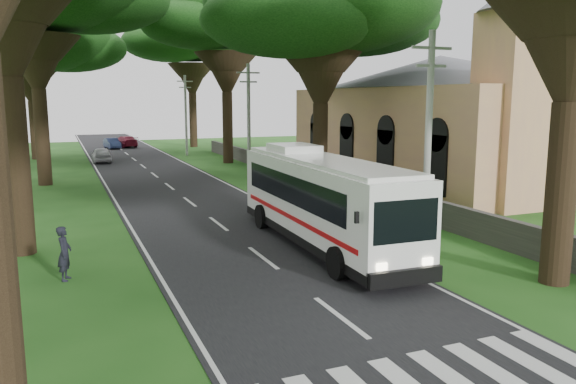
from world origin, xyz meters
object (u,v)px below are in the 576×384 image
(pole_far, at_px, (186,114))
(distant_car_c, at_px, (125,142))
(distant_car_b, at_px, (112,143))
(pedestrian, at_px, (64,253))
(pole_near, at_px, (428,142))
(coach_bus, at_px, (321,199))
(church, at_px, (440,110))
(pole_mid, at_px, (249,121))
(distant_car_a, at_px, (102,155))

(pole_far, height_order, distant_car_c, pole_far)
(distant_car_b, relative_size, pedestrian, 2.09)
(pole_far, distance_m, distant_car_b, 13.07)
(pole_near, relative_size, coach_bus, 0.68)
(church, xyz_separation_m, pedestrian, (-24.46, -13.46, -4.04))
(pole_mid, xyz_separation_m, pedestrian, (-12.10, -17.92, -3.31))
(church, relative_size, distant_car_c, 5.26)
(pole_near, distance_m, coach_bus, 4.59)
(distant_car_a, relative_size, pedestrian, 2.29)
(distant_car_a, bearing_deg, pole_far, -157.03)
(pole_near, xyz_separation_m, pedestrian, (-12.10, 2.08, -3.31))
(distant_car_b, distance_m, distant_car_c, 2.13)
(pole_mid, bearing_deg, pole_far, 90.00)
(pole_near, height_order, distant_car_c, pole_near)
(pole_far, bearing_deg, pole_mid, -90.00)
(distant_car_b, bearing_deg, pedestrian, -105.27)
(pole_mid, height_order, pole_far, same)
(pole_near, relative_size, pole_far, 1.00)
(distant_car_a, distance_m, distant_car_c, 16.22)
(pole_mid, distance_m, distant_car_b, 31.72)
(church, bearing_deg, pole_far, 116.82)
(distant_car_a, height_order, distant_car_c, distant_car_a)
(distant_car_a, xyz_separation_m, distant_car_c, (3.80, 15.77, -0.02))
(coach_bus, bearing_deg, pedestrian, -174.31)
(pole_mid, height_order, distant_car_c, pole_mid)
(distant_car_a, xyz_separation_m, pedestrian, (-3.60, -34.45, 0.16))
(pole_near, xyz_separation_m, distant_car_c, (-4.70, 52.30, -3.49))
(church, bearing_deg, distant_car_c, 114.90)
(pole_near, distance_m, distant_car_c, 52.63)
(church, distance_m, pole_near, 19.88)
(church, height_order, pole_far, church)
(distant_car_a, height_order, pedestrian, pedestrian)
(pole_mid, distance_m, distant_car_c, 32.83)
(pole_far, bearing_deg, church, -63.18)
(pedestrian, bearing_deg, coach_bus, -70.39)
(pole_far, xyz_separation_m, distant_car_b, (-6.30, 10.89, -3.55))
(pole_far, bearing_deg, pedestrian, -107.70)
(church, height_order, coach_bus, church)
(pole_near, relative_size, pedestrian, 4.59)
(coach_bus, distance_m, pedestrian, 9.38)
(pole_mid, bearing_deg, pedestrian, -124.03)
(pedestrian, bearing_deg, distant_car_a, 9.25)
(pole_near, relative_size, distant_car_a, 2.01)
(distant_car_b, bearing_deg, pole_near, -91.44)
(pole_mid, distance_m, pedestrian, 21.87)
(distant_car_b, bearing_deg, pole_mid, -86.97)
(church, bearing_deg, distant_car_a, 134.83)
(pole_mid, relative_size, distant_car_b, 2.20)
(pole_far, xyz_separation_m, pedestrian, (-12.10, -37.92, -3.31))
(distant_car_c, bearing_deg, pole_near, 81.67)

